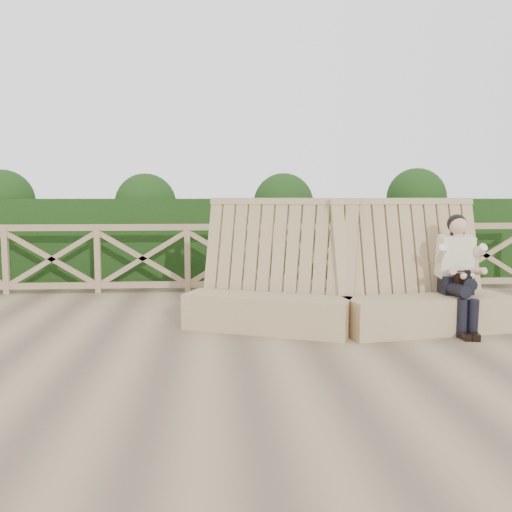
{
  "coord_description": "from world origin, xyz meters",
  "views": [
    {
      "loc": [
        -0.3,
        -5.72,
        1.55
      ],
      "look_at": [
        0.17,
        0.4,
        0.9
      ],
      "focal_mm": 40.0,
      "sensor_mm": 36.0,
      "label": 1
    }
  ],
  "objects": [
    {
      "name": "ground",
      "position": [
        0.0,
        0.0,
        0.0
      ],
      "size": [
        60.0,
        60.0,
        0.0
      ],
      "primitive_type": "plane",
      "color": "brown",
      "rests_on": "ground"
    },
    {
      "name": "bench",
      "position": [
        1.23,
        0.66,
        0.39
      ],
      "size": [
        3.77,
        1.44,
        1.55
      ],
      "rotation": [
        0.0,
        0.0,
        -0.11
      ],
      "color": "#988156",
      "rests_on": "ground"
    },
    {
      "name": "woman",
      "position": [
        2.51,
        0.57,
        0.71
      ],
      "size": [
        0.38,
        0.82,
        1.34
      ],
      "rotation": [
        0.0,
        0.0,
        -0.0
      ],
      "color": "black",
      "rests_on": "ground"
    },
    {
      "name": "guardrail",
      "position": [
        0.0,
        3.5,
        0.55
      ],
      "size": [
        10.1,
        0.09,
        1.1
      ],
      "color": "#7C6748",
      "rests_on": "ground"
    },
    {
      "name": "hedge",
      "position": [
        0.0,
        4.7,
        0.75
      ],
      "size": [
        12.0,
        1.2,
        1.5
      ],
      "primitive_type": "cube",
      "color": "black",
      "rests_on": "ground"
    }
  ]
}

